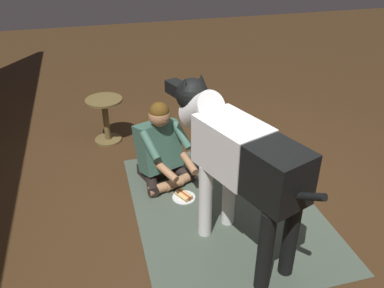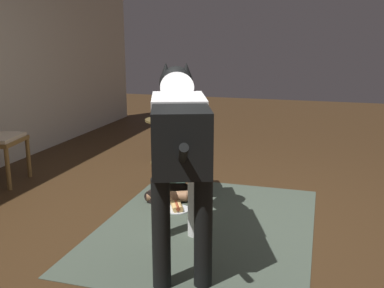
{
  "view_description": "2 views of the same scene",
  "coord_description": "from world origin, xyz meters",
  "px_view_note": "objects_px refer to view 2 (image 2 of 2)",
  "views": [
    {
      "loc": [
        -2.84,
        1.15,
        2.36
      ],
      "look_at": [
        0.1,
        0.36,
        0.61
      ],
      "focal_mm": 37.55,
      "sensor_mm": 36.0,
      "label": 1
    },
    {
      "loc": [
        -3.25,
        -0.7,
        1.47
      ],
      "look_at": [
        0.2,
        0.32,
        0.59
      ],
      "focal_mm": 41.23,
      "sensor_mm": 36.0,
      "label": 2
    }
  ],
  "objects_px": {
    "hot_dog_on_plate": "(177,207)",
    "round_side_table": "(163,137)",
    "person_sitting_on_floor": "(175,159)",
    "large_dog": "(179,134)"
  },
  "relations": [
    {
      "from": "person_sitting_on_floor",
      "to": "hot_dog_on_plate",
      "type": "height_order",
      "value": "person_sitting_on_floor"
    },
    {
      "from": "hot_dog_on_plate",
      "to": "round_side_table",
      "type": "xyz_separation_m",
      "value": [
        1.33,
        0.6,
        0.29
      ]
    },
    {
      "from": "large_dog",
      "to": "round_side_table",
      "type": "distance_m",
      "value": 2.23
    },
    {
      "from": "large_dog",
      "to": "hot_dog_on_plate",
      "type": "distance_m",
      "value": 1.08
    },
    {
      "from": "large_dog",
      "to": "round_side_table",
      "type": "xyz_separation_m",
      "value": [
        1.99,
        0.85,
        -0.52
      ]
    },
    {
      "from": "large_dog",
      "to": "hot_dog_on_plate",
      "type": "relative_size",
      "value": 7.2
    },
    {
      "from": "person_sitting_on_floor",
      "to": "hot_dog_on_plate",
      "type": "distance_m",
      "value": 0.51
    },
    {
      "from": "person_sitting_on_floor",
      "to": "round_side_table",
      "type": "distance_m",
      "value": 1.06
    },
    {
      "from": "person_sitting_on_floor",
      "to": "round_side_table",
      "type": "bearing_deg",
      "value": 26.11
    },
    {
      "from": "large_dog",
      "to": "round_side_table",
      "type": "height_order",
      "value": "large_dog"
    }
  ]
}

